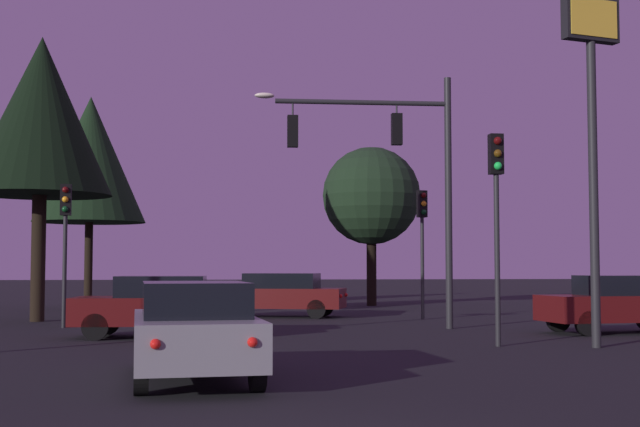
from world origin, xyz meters
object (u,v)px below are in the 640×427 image
object	(u,v)px
store_sign_illuminated	(592,92)
tree_center_horizon	(371,196)
traffic_light_median	(422,228)
car_crossing_right	(620,303)
traffic_light_corner_left	(497,196)
traffic_signal_mast_arm	(396,160)
tree_left_far	(90,160)
car_nearside_lane	(194,329)
tree_behind_sign	(41,116)
car_crossing_left	(157,305)
traffic_light_corner_right	(65,226)
car_far_lane	(279,294)

from	to	relation	value
store_sign_illuminated	tree_center_horizon	world-z (taller)	store_sign_illuminated
traffic_light_median	car_crossing_right	xyz separation A→B (m)	(3.76, -6.44, -2.26)
store_sign_illuminated	traffic_light_corner_left	bearing A→B (deg)	164.83
traffic_signal_mast_arm	tree_left_far	size ratio (longest dim) A/B	0.81
car_crossing_right	tree_center_horizon	bearing A→B (deg)	102.52
car_nearside_lane	tree_behind_sign	xyz separation A→B (m)	(-5.28, 15.10, 5.82)
car_nearside_lane	car_crossing_left	size ratio (longest dim) A/B	1.11
traffic_light_corner_right	tree_left_far	size ratio (longest dim) A/B	0.46
traffic_light_median	car_crossing_left	xyz separation A→B (m)	(-8.33, -6.32, -2.25)
traffic_light_median	car_crossing_left	world-z (taller)	traffic_light_median
traffic_light_corner_left	store_sign_illuminated	world-z (taller)	store_sign_illuminated
store_sign_illuminated	tree_left_far	size ratio (longest dim) A/B	0.87
car_crossing_right	traffic_light_median	bearing A→B (deg)	120.27
car_nearside_lane	tree_behind_sign	world-z (taller)	tree_behind_sign
traffic_light_corner_left	car_crossing_left	xyz separation A→B (m)	(-7.63, 3.44, -2.52)
traffic_light_corner_right	store_sign_illuminated	world-z (taller)	store_sign_illuminated
car_crossing_right	store_sign_illuminated	size ratio (longest dim) A/B	0.55
car_nearside_lane	car_far_lane	size ratio (longest dim) A/B	0.93
tree_left_far	tree_behind_sign	bearing A→B (deg)	-93.02
traffic_light_corner_right	store_sign_illuminated	xyz separation A→B (m)	(12.50, -7.61, 2.67)
car_crossing_right	tree_center_horizon	size ratio (longest dim) A/B	0.60
car_crossing_left	traffic_light_median	bearing A→B (deg)	37.20
traffic_light_corner_right	car_crossing_right	distance (m)	15.55
car_far_lane	tree_left_far	bearing A→B (deg)	138.03
traffic_light_corner_left	tree_center_horizon	xyz separation A→B (m)	(0.81, 19.75, 1.59)
car_crossing_left	tree_left_far	distance (m)	16.34
traffic_light_median	tree_behind_sign	bearing A→B (deg)	178.12
traffic_light_median	car_crossing_left	distance (m)	10.70
car_far_lane	tree_center_horizon	xyz separation A→B (m)	(4.77, 8.05, 4.12)
car_crossing_right	store_sign_illuminated	bearing A→B (deg)	-122.26
car_far_lane	tree_center_horizon	bearing A→B (deg)	59.36
tree_left_far	tree_center_horizon	bearing A→B (deg)	6.40
traffic_light_corner_right	car_far_lane	xyz separation A→B (m)	(6.52, 4.64, -2.14)
car_crossing_right	store_sign_illuminated	world-z (taller)	store_sign_illuminated
traffic_signal_mast_arm	tree_behind_sign	xyz separation A→B (m)	(-10.72, 4.69, 1.83)
traffic_signal_mast_arm	traffic_light_corner_right	world-z (taller)	traffic_signal_mast_arm
tree_behind_sign	car_crossing_left	bearing A→B (deg)	-58.10
tree_behind_sign	tree_center_horizon	distance (m)	15.95
traffic_light_corner_right	store_sign_illuminated	size ratio (longest dim) A/B	0.53
tree_behind_sign	car_nearside_lane	bearing A→B (deg)	-70.71
tree_center_horizon	tree_behind_sign	bearing A→B (deg)	-142.81
traffic_light_median	car_far_lane	world-z (taller)	traffic_light_median
car_crossing_right	tree_behind_sign	distance (m)	18.59
traffic_signal_mast_arm	car_nearside_lane	world-z (taller)	traffic_signal_mast_arm
store_sign_illuminated	tree_behind_sign	size ratio (longest dim) A/B	0.84
traffic_light_corner_left	tree_left_far	bearing A→B (deg)	121.77
traffic_signal_mast_arm	traffic_light_median	world-z (taller)	traffic_signal_mast_arm
traffic_light_corner_left	traffic_light_median	world-z (taller)	traffic_light_corner_left
traffic_signal_mast_arm	tree_center_horizon	bearing A→B (deg)	82.39
store_sign_illuminated	traffic_light_corner_right	bearing A→B (deg)	148.65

